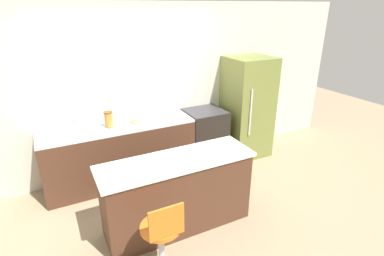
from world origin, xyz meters
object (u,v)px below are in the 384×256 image
at_px(kettle, 76,126).
at_px(refrigerator, 247,107).
at_px(oven_range, 204,136).
at_px(mixing_bowl, 140,119).
at_px(stool_chair, 162,241).

bearing_deg(kettle, refrigerator, -1.21).
height_order(oven_range, refrigerator, refrigerator).
bearing_deg(oven_range, kettle, 179.75).
xyz_separation_m(refrigerator, mixing_bowl, (-1.93, 0.06, 0.10)).
height_order(refrigerator, kettle, refrigerator).
bearing_deg(stool_chair, kettle, 103.03).
height_order(oven_range, mixing_bowl, mixing_bowl).
bearing_deg(oven_range, refrigerator, -3.55).
distance_m(kettle, mixing_bowl, 0.89).
bearing_deg(oven_range, stool_chair, -128.37).
bearing_deg(refrigerator, oven_range, 176.45).
xyz_separation_m(oven_range, refrigerator, (0.82, -0.05, 0.41)).
relative_size(kettle, mixing_bowl, 0.80).
distance_m(refrigerator, stool_chair, 3.07).
height_order(oven_range, kettle, kettle).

